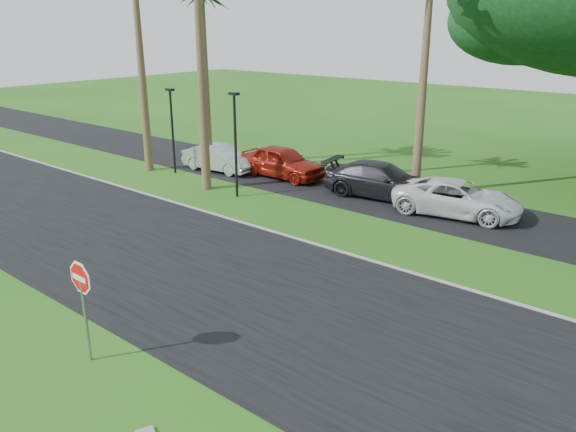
{
  "coord_description": "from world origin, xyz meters",
  "views": [
    {
      "loc": [
        11.21,
        -8.78,
        7.43
      ],
      "look_at": [
        0.83,
        3.83,
        1.8
      ],
      "focal_mm": 35.0,
      "sensor_mm": 36.0,
      "label": 1
    }
  ],
  "objects_px": {
    "stop_sign_near": "(82,291)",
    "car_dark": "(381,181)",
    "car_red": "(282,162)",
    "car_minivan": "(457,198)",
    "car_silver": "(219,159)"
  },
  "relations": [
    {
      "from": "stop_sign_near",
      "to": "car_dark",
      "type": "height_order",
      "value": "stop_sign_near"
    },
    {
      "from": "car_red",
      "to": "car_dark",
      "type": "relative_size",
      "value": 0.88
    },
    {
      "from": "car_red",
      "to": "car_minivan",
      "type": "height_order",
      "value": "car_red"
    },
    {
      "from": "car_red",
      "to": "car_minivan",
      "type": "xyz_separation_m",
      "value": [
        9.27,
        -0.03,
        -0.09
      ]
    },
    {
      "from": "car_silver",
      "to": "car_dark",
      "type": "height_order",
      "value": "car_dark"
    },
    {
      "from": "car_silver",
      "to": "car_minivan",
      "type": "xyz_separation_m",
      "value": [
        12.65,
        1.11,
        0.03
      ]
    },
    {
      "from": "car_minivan",
      "to": "car_dark",
      "type": "bearing_deg",
      "value": 75.86
    },
    {
      "from": "stop_sign_near",
      "to": "car_dark",
      "type": "bearing_deg",
      "value": 95.3
    },
    {
      "from": "stop_sign_near",
      "to": "car_red",
      "type": "xyz_separation_m",
      "value": [
        -7.05,
        15.35,
        -0.98
      ]
    },
    {
      "from": "car_minivan",
      "to": "car_red",
      "type": "bearing_deg",
      "value": 79.36
    },
    {
      "from": "stop_sign_near",
      "to": "car_red",
      "type": "distance_m",
      "value": 16.92
    },
    {
      "from": "car_minivan",
      "to": "stop_sign_near",
      "type": "bearing_deg",
      "value": 161.26
    },
    {
      "from": "stop_sign_near",
      "to": "car_minivan",
      "type": "relative_size",
      "value": 0.52
    },
    {
      "from": "car_minivan",
      "to": "car_silver",
      "type": "bearing_deg",
      "value": 84.54
    },
    {
      "from": "car_dark",
      "to": "stop_sign_near",
      "type": "bearing_deg",
      "value": 176.39
    }
  ]
}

